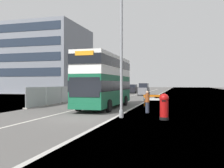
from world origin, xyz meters
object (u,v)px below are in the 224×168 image
(red_pillar_postbox, at_px, (164,105))
(car_receding_mid, at_px, (144,90))
(car_receding_far, at_px, (133,89))
(car_oncoming_near, at_px, (115,91))
(double_decker_bus, at_px, (105,80))
(lamppost_foreground, at_px, (121,54))
(roadworks_barrier, at_px, (153,99))
(pedestrian_at_kerb, at_px, (147,102))

(red_pillar_postbox, bearing_deg, car_receding_mid, 100.42)
(red_pillar_postbox, bearing_deg, car_receding_far, 103.27)
(car_oncoming_near, distance_m, car_receding_far, 18.32)
(car_oncoming_near, relative_size, car_receding_mid, 1.16)
(double_decker_bus, xyz_separation_m, lamppost_foreground, (2.97, -5.98, 1.65))
(roadworks_barrier, relative_size, car_receding_far, 0.41)
(lamppost_foreground, bearing_deg, red_pillar_postbox, -4.69)
(roadworks_barrier, relative_size, pedestrian_at_kerb, 1.11)
(car_receding_mid, relative_size, pedestrian_at_kerb, 2.30)
(roadworks_barrier, bearing_deg, lamppost_foreground, -99.32)
(red_pillar_postbox, bearing_deg, pedestrian_at_kerb, 113.49)
(car_receding_far, bearing_deg, car_receding_mid, -67.84)
(roadworks_barrier, distance_m, pedestrian_at_kerb, 4.56)
(lamppost_foreground, relative_size, car_oncoming_near, 1.96)
(car_oncoming_near, height_order, car_receding_far, car_oncoming_near)
(red_pillar_postbox, distance_m, car_receding_mid, 32.13)
(roadworks_barrier, bearing_deg, car_oncoming_near, 117.36)
(double_decker_bus, bearing_deg, red_pillar_postbox, -47.34)
(lamppost_foreground, xyz_separation_m, red_pillar_postbox, (2.76, -0.23, -3.29))
(double_decker_bus, bearing_deg, car_receding_far, 96.50)
(car_oncoming_near, bearing_deg, roadworks_barrier, -62.64)
(roadworks_barrier, height_order, car_oncoming_near, car_oncoming_near)
(lamppost_foreground, height_order, red_pillar_postbox, lamppost_foreground)
(roadworks_barrier, bearing_deg, car_receding_far, 103.90)
(car_oncoming_near, bearing_deg, red_pillar_postbox, -68.08)
(car_receding_far, bearing_deg, roadworks_barrier, -76.10)
(red_pillar_postbox, bearing_deg, lamppost_foreground, 175.31)
(lamppost_foreground, bearing_deg, double_decker_bus, 116.36)
(car_oncoming_near, bearing_deg, car_receding_mid, 68.87)
(lamppost_foreground, relative_size, roadworks_barrier, 4.69)
(lamppost_foreground, xyz_separation_m, car_receding_mid, (-3.06, 31.37, -3.11))
(lamppost_foreground, distance_m, car_oncoming_near, 23.73)
(car_receding_far, bearing_deg, double_decker_bus, -83.50)
(double_decker_bus, height_order, car_oncoming_near, double_decker_bus)
(lamppost_foreground, bearing_deg, pedestrian_at_kerb, 68.01)
(lamppost_foreground, xyz_separation_m, car_receding_far, (-6.95, 40.93, -3.22))
(lamppost_foreground, xyz_separation_m, pedestrian_at_kerb, (1.28, 3.17, -3.33))
(double_decker_bus, height_order, red_pillar_postbox, double_decker_bus)
(roadworks_barrier, height_order, car_receding_far, car_receding_far)
(roadworks_barrier, bearing_deg, car_receding_mid, 100.36)
(double_decker_bus, height_order, car_receding_far, double_decker_bus)
(roadworks_barrier, xyz_separation_m, car_receding_mid, (-4.32, 23.65, 0.31))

